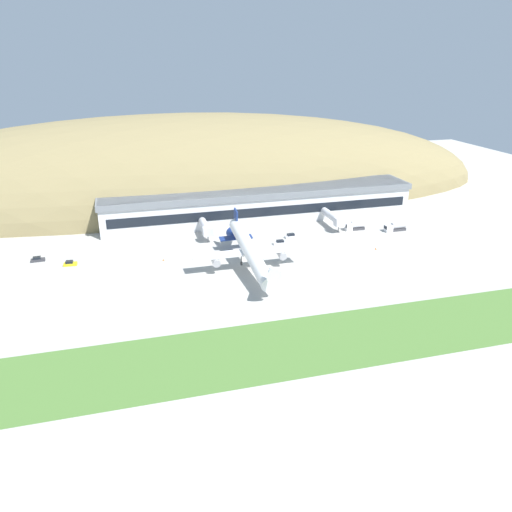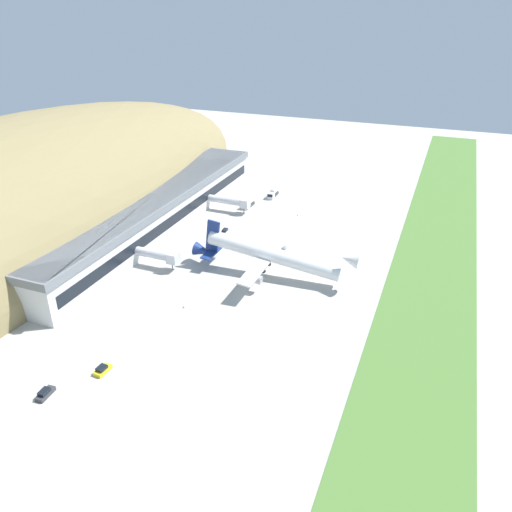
# 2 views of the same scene
# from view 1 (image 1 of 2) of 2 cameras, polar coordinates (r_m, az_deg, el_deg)

# --- Properties ---
(ground_plane) EXTENTS (389.06, 389.06, 0.00)m
(ground_plane) POSITION_cam_1_polar(r_m,az_deg,el_deg) (144.91, 2.98, -1.69)
(ground_plane) COLOR #ADAAA3
(grass_strip_foreground) EXTENTS (350.15, 22.83, 0.08)m
(grass_strip_foreground) POSITION_cam_1_polar(r_m,az_deg,el_deg) (112.77, 9.22, -9.39)
(grass_strip_foreground) COLOR #4C7533
(grass_strip_foreground) RESTS_ON ground_plane
(hill_backdrop) EXTENTS (292.23, 88.40, 70.38)m
(hill_backdrop) POSITION_cam_1_polar(r_m,az_deg,el_deg) (225.79, -8.80, 6.87)
(hill_backdrop) COLOR olive
(hill_backdrop) RESTS_ON ground_plane
(terminal_building) EXTENTS (117.12, 17.14, 11.97)m
(terminal_building) POSITION_cam_1_polar(r_m,az_deg,el_deg) (187.98, 0.43, 6.18)
(terminal_building) COLOR silver
(terminal_building) RESTS_ON ground_plane
(jetway_0) EXTENTS (3.38, 13.20, 5.43)m
(jetway_0) POSITION_cam_1_polar(r_m,az_deg,el_deg) (169.64, -5.77, 3.29)
(jetway_0) COLOR silver
(jetway_0) RESTS_ON ground_plane
(jetway_1) EXTENTS (3.38, 15.56, 5.43)m
(jetway_1) POSITION_cam_1_polar(r_m,az_deg,el_deg) (181.32, 8.82, 4.39)
(jetway_1) COLOR silver
(jetway_1) RESTS_ON ground_plane
(cargo_airplane) EXTENTS (32.79, 47.15, 12.28)m
(cargo_airplane) POSITION_cam_1_polar(r_m,az_deg,el_deg) (142.86, -0.77, 0.61)
(cargo_airplane) COLOR white
(service_car_0) EXTENTS (4.29, 1.92, 1.46)m
(service_car_0) POSITION_cam_1_polar(r_m,az_deg,el_deg) (164.69, 2.73, 1.54)
(service_car_0) COLOR silver
(service_car_0) RESTS_ON ground_plane
(service_car_1) EXTENTS (4.14, 1.91, 1.51)m
(service_car_1) POSITION_cam_1_polar(r_m,az_deg,el_deg) (164.85, -23.69, -0.36)
(service_car_1) COLOR #333338
(service_car_1) RESTS_ON ground_plane
(service_car_2) EXTENTS (4.47, 1.96, 1.48)m
(service_car_2) POSITION_cam_1_polar(r_m,az_deg,el_deg) (170.87, 4.04, 2.29)
(service_car_2) COLOR silver
(service_car_2) RESTS_ON ground_plane
(service_car_3) EXTENTS (3.88, 2.14, 1.46)m
(service_car_3) POSITION_cam_1_polar(r_m,az_deg,el_deg) (158.08, -20.48, -0.81)
(service_car_3) COLOR gold
(service_car_3) RESTS_ON ground_plane
(fuel_truck) EXTENTS (7.12, 2.39, 3.16)m
(fuel_truck) POSITION_cam_1_polar(r_m,az_deg,el_deg) (181.44, 11.23, 3.41)
(fuel_truck) COLOR silver
(fuel_truck) RESTS_ON ground_plane
(box_truck) EXTENTS (7.97, 2.44, 3.07)m
(box_truck) POSITION_cam_1_polar(r_m,az_deg,el_deg) (183.79, 15.65, 3.22)
(box_truck) COLOR silver
(box_truck) RESTS_ON ground_plane
(traffic_cone_0) EXTENTS (0.52, 0.52, 0.58)m
(traffic_cone_0) POSITION_cam_1_polar(r_m,az_deg,el_deg) (164.93, 13.52, 0.84)
(traffic_cone_0) COLOR orange
(traffic_cone_0) RESTS_ON ground_plane
(traffic_cone_1) EXTENTS (0.52, 0.52, 0.58)m
(traffic_cone_1) POSITION_cam_1_polar(r_m,az_deg,el_deg) (154.20, -10.55, -0.43)
(traffic_cone_1) COLOR orange
(traffic_cone_1) RESTS_ON ground_plane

